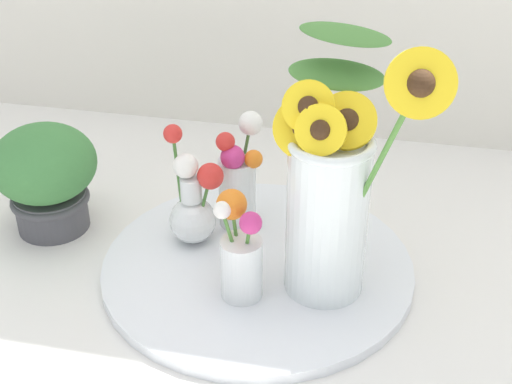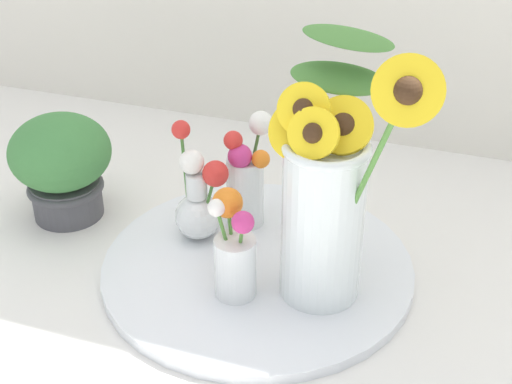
{
  "view_description": "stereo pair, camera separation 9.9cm",
  "coord_description": "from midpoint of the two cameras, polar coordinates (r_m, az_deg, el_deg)",
  "views": [
    {
      "loc": [
        0.18,
        -0.75,
        0.65
      ],
      "look_at": [
        -0.0,
        0.09,
        0.14
      ],
      "focal_mm": 50.0,
      "sensor_mm": 36.0,
      "label": 1
    },
    {
      "loc": [
        0.27,
        -0.72,
        0.65
      ],
      "look_at": [
        -0.0,
        0.09,
        0.14
      ],
      "focal_mm": 50.0,
      "sensor_mm": 36.0,
      "label": 2
    }
  ],
  "objects": [
    {
      "name": "potted_plant",
      "position": [
        1.18,
        -18.81,
        1.28
      ],
      "size": [
        0.16,
        0.16,
        0.18
      ],
      "color": "#4C4C51",
      "rests_on": "ground_plane"
    },
    {
      "name": "vase_small_back",
      "position": [
        1.11,
        -4.03,
        1.1
      ],
      "size": [
        0.07,
        0.09,
        0.18
      ],
      "color": "white",
      "rests_on": "serving_tray"
    },
    {
      "name": "serving_tray",
      "position": [
        1.07,
        -2.68,
        -6.06
      ],
      "size": [
        0.46,
        0.46,
        0.02
      ],
      "color": "silver",
      "rests_on": "ground_plane"
    },
    {
      "name": "ground_plane",
      "position": [
        1.01,
        -3.77,
        -9.34
      ],
      "size": [
        6.0,
        6.0,
        0.0
      ],
      "primitive_type": "plane",
      "color": "silver"
    },
    {
      "name": "mason_jar_sunflowers",
      "position": [
        0.93,
        2.88,
        -0.54
      ],
      "size": [
        0.23,
        0.19,
        0.39
      ],
      "color": "silver",
      "rests_on": "serving_tray"
    },
    {
      "name": "vase_bulb_right",
      "position": [
        1.08,
        -7.68,
        -1.06
      ],
      "size": [
        0.09,
        0.07,
        0.18
      ],
      "color": "white",
      "rests_on": "serving_tray"
    },
    {
      "name": "vase_small_center",
      "position": [
        0.96,
        -4.26,
        -4.92
      ],
      "size": [
        0.07,
        0.07,
        0.15
      ],
      "color": "white",
      "rests_on": "serving_tray"
    }
  ]
}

